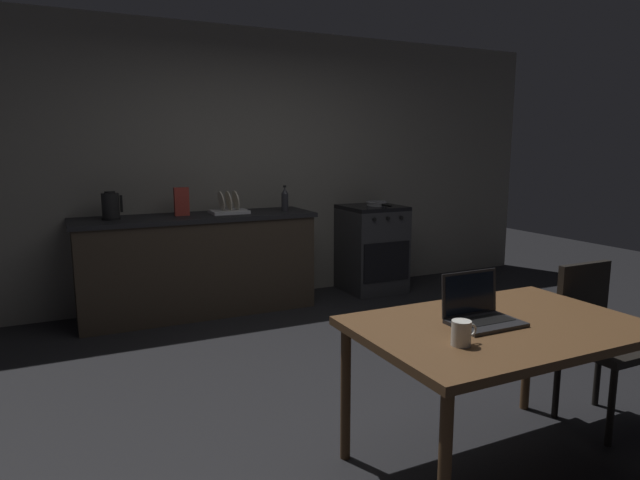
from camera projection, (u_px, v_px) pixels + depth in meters
name	position (u px, v px, depth m)	size (l,w,h in m)	color
ground_plane	(370.00, 389.00, 3.50)	(12.00, 12.00, 0.00)	black
back_wall	(272.00, 166.00, 5.60)	(6.40, 0.10, 2.67)	gray
kitchen_counter	(198.00, 264.00, 5.06)	(2.16, 0.64, 0.92)	#382D23
stove_oven	(372.00, 248.00, 5.86)	(0.60, 0.62, 0.92)	#2D2D30
dining_table	(499.00, 337.00, 2.54)	(1.33, 0.88, 0.72)	brown
chair	(596.00, 333.00, 3.05)	(0.40, 0.40, 0.88)	black
laptop	(480.00, 313.00, 2.53)	(0.32, 0.24, 0.23)	#232326
electric_kettle	(111.00, 206.00, 4.66)	(0.17, 0.15, 0.24)	black
bottle	(285.00, 199.00, 5.29)	(0.07, 0.07, 0.25)	#2D2D33
frying_pan	(377.00, 203.00, 5.78)	(0.23, 0.40, 0.05)	gray
coffee_mug	(462.00, 333.00, 2.25)	(0.12, 0.08, 0.10)	silver
cereal_box	(182.00, 202.00, 4.93)	(0.13, 0.05, 0.25)	#B2382D
dish_rack	(229.00, 208.00, 5.11)	(0.34, 0.26, 0.21)	silver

